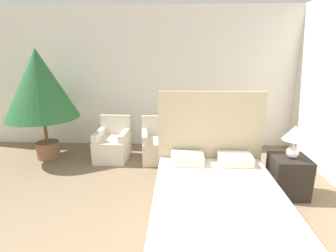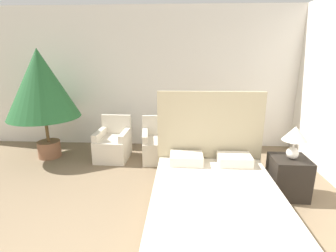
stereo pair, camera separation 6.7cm
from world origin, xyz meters
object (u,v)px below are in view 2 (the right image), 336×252
at_px(potted_palm, 41,85).
at_px(nightstand, 288,177).
at_px(armchair_near_window_right, 158,146).
at_px(table_lamp, 295,137).
at_px(armchair_near_window_left, 113,146).
at_px(bed, 215,202).

height_order(potted_palm, nightstand, potted_palm).
height_order(armchair_near_window_right, table_lamp, table_lamp).
relative_size(armchair_near_window_left, nightstand, 1.38).
bearing_deg(bed, table_lamp, 30.85).
bearing_deg(bed, nightstand, 31.58).
bearing_deg(armchair_near_window_left, table_lamp, -21.41).
distance_m(armchair_near_window_right, potted_palm, 2.44).
bearing_deg(bed, armchair_near_window_right, 114.51).
height_order(bed, armchair_near_window_right, bed).
bearing_deg(armchair_near_window_right, nightstand, -39.19).
relative_size(armchair_near_window_left, potted_palm, 0.39).
relative_size(potted_palm, table_lamp, 4.44).
bearing_deg(table_lamp, armchair_near_window_left, 156.61).
distance_m(bed, table_lamp, 1.44).
bearing_deg(bed, potted_palm, 147.77).
relative_size(armchair_near_window_right, potted_palm, 0.39).
distance_m(armchair_near_window_left, armchair_near_window_right, 0.87).
xyz_separation_m(armchair_near_window_left, table_lamp, (2.85, -1.23, 0.64)).
relative_size(potted_palm, nightstand, 3.59).
bearing_deg(armchair_near_window_right, table_lamp, -39.38).
height_order(bed, table_lamp, bed).
height_order(armchair_near_window_left, table_lamp, table_lamp).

